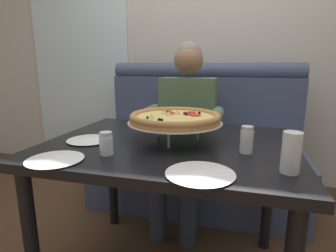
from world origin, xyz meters
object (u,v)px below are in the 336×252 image
(shaker_pepper_flakes, at_px, (247,142))
(plate_far_side, at_px, (55,158))
(drinking_glass, at_px, (291,155))
(diner_main, at_px, (185,122))
(pizza, at_px, (175,118))
(plate_near_right, at_px, (200,172))
(shaker_oregano, at_px, (106,145))
(plate_near_left, at_px, (89,139))
(dining_table, at_px, (170,160))
(booth_bench, at_px, (198,153))

(shaker_pepper_flakes, xyz_separation_m, plate_far_side, (-0.71, -0.29, -0.04))
(drinking_glass, bearing_deg, diner_main, 121.00)
(pizza, xyz_separation_m, plate_near_right, (0.18, -0.38, -0.10))
(diner_main, height_order, shaker_oregano, diner_main)
(diner_main, relative_size, plate_near_right, 5.39)
(shaker_oregano, distance_m, plate_near_left, 0.25)
(dining_table, xyz_separation_m, plate_far_side, (-0.36, -0.37, 0.10))
(booth_bench, distance_m, pizza, 1.01)
(dining_table, distance_m, plate_near_left, 0.41)
(dining_table, distance_m, shaker_pepper_flakes, 0.39)
(plate_near_left, xyz_separation_m, plate_far_side, (0.02, -0.28, 0.00))
(plate_near_right, bearing_deg, plate_far_side, -179.18)
(diner_main, distance_m, plate_far_side, 1.07)
(shaker_pepper_flakes, bearing_deg, drinking_glass, -52.87)
(shaker_pepper_flakes, height_order, plate_near_left, shaker_pepper_flakes)
(plate_far_side, bearing_deg, plate_near_left, 94.89)
(shaker_oregano, bearing_deg, dining_table, 51.30)
(shaker_pepper_flakes, relative_size, plate_near_right, 0.48)
(shaker_oregano, bearing_deg, booth_bench, 80.24)
(plate_near_right, bearing_deg, shaker_oregano, 164.70)
(plate_far_side, bearing_deg, diner_main, 73.46)
(shaker_oregano, relative_size, plate_near_right, 0.40)
(pizza, relative_size, plate_near_right, 1.91)
(booth_bench, distance_m, dining_table, 0.96)
(pizza, bearing_deg, drinking_glass, -31.06)
(shaker_oregano, xyz_separation_m, plate_near_right, (0.40, -0.11, -0.03))
(diner_main, distance_m, shaker_oregano, 0.92)
(dining_table, height_order, plate_near_left, plate_near_left)
(shaker_oregano, xyz_separation_m, plate_near_left, (-0.18, 0.17, -0.03))
(booth_bench, xyz_separation_m, plate_far_side, (-0.36, -1.29, 0.36))
(plate_far_side, bearing_deg, booth_bench, 74.41)
(dining_table, xyz_separation_m, shaker_oregano, (-0.20, -0.25, 0.13))
(diner_main, height_order, shaker_pepper_flakes, diner_main)
(diner_main, relative_size, drinking_glass, 8.87)
(shaker_oregano, xyz_separation_m, shaker_pepper_flakes, (0.55, 0.18, 0.01))
(plate_far_side, relative_size, drinking_glass, 1.53)
(booth_bench, height_order, diner_main, diner_main)
(plate_near_left, bearing_deg, shaker_pepper_flakes, 0.77)
(shaker_oregano, bearing_deg, shaker_pepper_flakes, 17.59)
(shaker_pepper_flakes, bearing_deg, diner_main, 119.29)
(dining_table, distance_m, plate_far_side, 0.53)
(booth_bench, height_order, shaker_pepper_flakes, booth_bench)
(dining_table, height_order, diner_main, diner_main)
(pizza, xyz_separation_m, shaker_pepper_flakes, (0.33, -0.10, -0.06))
(pizza, relative_size, drinking_glass, 3.15)
(plate_near_right, bearing_deg, plate_near_left, 154.78)
(dining_table, relative_size, plate_near_left, 5.53)
(pizza, xyz_separation_m, shaker_oregano, (-0.22, -0.27, -0.07))
(dining_table, height_order, plate_near_right, plate_near_right)
(plate_near_left, distance_m, drinking_glass, 0.90)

